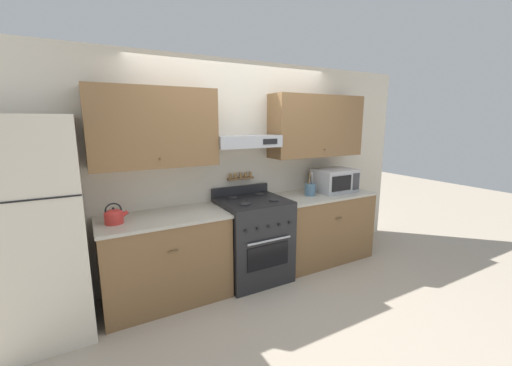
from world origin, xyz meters
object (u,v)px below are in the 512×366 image
object	(u,v)px
refrigerator	(31,232)
utensil_crock	(310,189)
stove_range	(253,239)
microwave	(335,180)
tea_kettle	(114,216)

from	to	relation	value
refrigerator	utensil_crock	distance (m)	2.95
stove_range	refrigerator	xyz separation A→B (m)	(-2.10, -0.02, 0.46)
microwave	utensil_crock	xyz separation A→B (m)	(-0.43, -0.02, -0.07)
stove_range	microwave	size ratio (longest dim) A/B	1.99
tea_kettle	utensil_crock	bearing A→B (deg)	0.00
stove_range	utensil_crock	xyz separation A→B (m)	(0.85, 0.02, 0.50)
tea_kettle	microwave	distance (m)	2.74
tea_kettle	utensil_crock	world-z (taller)	utensil_crock
microwave	tea_kettle	bearing A→B (deg)	-179.63
microwave	utensil_crock	bearing A→B (deg)	-177.62
refrigerator	microwave	size ratio (longest dim) A/B	3.54
tea_kettle	utensil_crock	xyz separation A→B (m)	(2.31, 0.00, 0.01)
refrigerator	microwave	xyz separation A→B (m)	(3.37, 0.05, 0.11)
utensil_crock	tea_kettle	bearing A→B (deg)	-180.00
refrigerator	microwave	world-z (taller)	refrigerator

